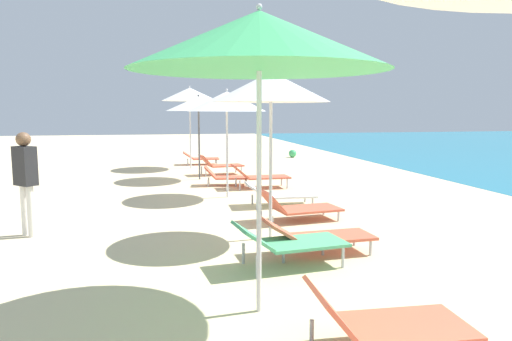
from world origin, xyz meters
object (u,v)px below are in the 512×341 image
(lounger_second_shoreside, at_px, (289,241))
(lounger_fifth_inland, at_px, (226,176))
(person_walking_near, at_px, (25,173))
(umbrella_third, at_px, (271,87))
(lounger_third_inland, at_px, (317,235))
(beach_ball, at_px, (293,154))
(umbrella_fifth, at_px, (199,104))
(umbrella_farthest, at_px, (190,94))
(umbrella_second, at_px, (259,41))
(lounger_farthest_shoreside, at_px, (201,158))
(lounger_third_shoreside, at_px, (297,207))
(lounger_fourth_shoreside, at_px, (259,176))
(lounger_fourth_inland, at_px, (279,194))
(lounger_second_inland, at_px, (384,322))
(lounger_fifth_shoreside, at_px, (220,164))
(umbrella_fourth, at_px, (227,101))

(lounger_second_shoreside, xyz_separation_m, lounger_fifth_inland, (0.09, 6.81, -0.08))
(person_walking_near, bearing_deg, umbrella_third, -59.06)
(lounger_third_inland, bearing_deg, beach_ball, 71.94)
(umbrella_fifth, distance_m, umbrella_farthest, 2.84)
(umbrella_second, relative_size, lounger_third_inland, 1.87)
(lounger_farthest_shoreside, distance_m, person_walking_near, 10.32)
(lounger_third_inland, relative_size, lounger_farthest_shoreside, 1.18)
(lounger_third_shoreside, bearing_deg, umbrella_third, -132.94)
(umbrella_second, bearing_deg, lounger_second_shoreside, 62.66)
(umbrella_third, xyz_separation_m, umbrella_farthest, (-0.67, 9.52, 0.21))
(umbrella_fifth, height_order, beach_ball, umbrella_fifth)
(lounger_fifth_inland, bearing_deg, umbrella_third, -82.93)
(lounger_fourth_shoreside, bearing_deg, person_walking_near, -141.45)
(lounger_fourth_inland, bearing_deg, lounger_third_inland, -93.61)
(lounger_second_shoreside, height_order, lounger_third_inland, lounger_second_shoreside)
(lounger_farthest_shoreside, bearing_deg, lounger_second_shoreside, -87.01)
(lounger_third_inland, bearing_deg, umbrella_third, 112.10)
(umbrella_second, xyz_separation_m, lounger_fourth_inland, (1.50, 5.11, -2.39))
(lounger_fourth_shoreside, relative_size, umbrella_fifth, 0.61)
(lounger_second_inland, distance_m, lounger_third_shoreside, 4.77)
(lounger_third_inland, bearing_deg, lounger_second_inland, -100.84)
(lounger_second_inland, height_order, lounger_fourth_shoreside, lounger_fourth_shoreside)
(umbrella_second, relative_size, lounger_second_inland, 2.21)
(umbrella_third, bearing_deg, lounger_third_inland, -64.18)
(lounger_second_shoreside, height_order, person_walking_near, person_walking_near)
(umbrella_second, bearing_deg, lounger_fifth_shoreside, 85.18)
(lounger_fourth_shoreside, height_order, lounger_fourth_inland, lounger_fourth_shoreside)
(lounger_second_shoreside, xyz_separation_m, umbrella_fifth, (-0.51, 8.06, 1.87))
(lounger_fifth_shoreside, height_order, lounger_farthest_shoreside, lounger_fifth_shoreside)
(lounger_second_inland, bearing_deg, umbrella_third, 93.84)
(beach_ball, bearing_deg, umbrella_farthest, -146.53)
(lounger_fifth_inland, relative_size, umbrella_farthest, 0.45)
(umbrella_fourth, bearing_deg, lounger_third_inland, -82.23)
(lounger_farthest_shoreside, bearing_deg, lounger_second_inland, -86.37)
(lounger_second_shoreside, distance_m, umbrella_farthest, 11.12)
(lounger_second_inland, bearing_deg, lounger_farthest_shoreside, 93.44)
(lounger_third_inland, bearing_deg, lounger_fifth_inland, 90.16)
(umbrella_fifth, distance_m, lounger_fifth_inland, 2.40)
(lounger_third_shoreside, distance_m, lounger_farthest_shoreside, 9.54)
(lounger_fourth_shoreside, height_order, lounger_fifth_inland, lounger_fourth_shoreside)
(lounger_fourth_inland, bearing_deg, umbrella_fourth, 129.34)
(lounger_third_shoreside, xyz_separation_m, lounger_farthest_shoreside, (-0.99, 9.48, -0.01))
(lounger_second_shoreside, bearing_deg, lounger_third_inland, 31.25)
(lounger_fourth_inland, bearing_deg, umbrella_third, -105.67)
(lounger_fourth_shoreside, height_order, lounger_fifth_shoreside, lounger_fifth_shoreside)
(lounger_third_inland, distance_m, lounger_fourth_inland, 3.42)
(person_walking_near, bearing_deg, umbrella_fourth, -8.10)
(umbrella_fourth, relative_size, lounger_fifth_shoreside, 1.75)
(umbrella_second, bearing_deg, lounger_second_inland, -49.84)
(lounger_fifth_inland, bearing_deg, lounger_farthest_shoreside, 100.24)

